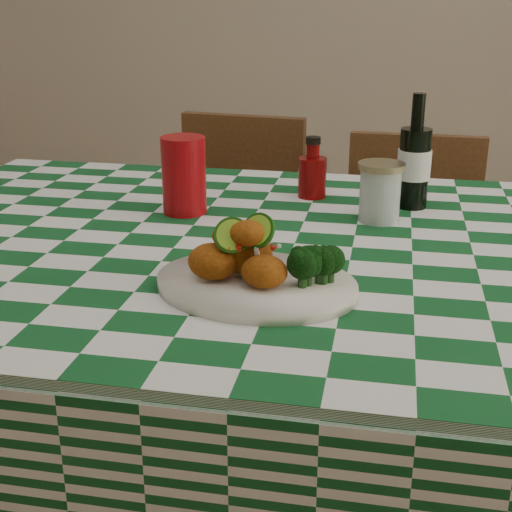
% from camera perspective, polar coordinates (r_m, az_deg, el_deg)
% --- Properties ---
extents(dining_table, '(1.66, 1.06, 0.79)m').
position_cam_1_polar(dining_table, '(1.45, 2.80, -13.78)').
color(dining_table, '#125023').
rests_on(dining_table, ground).
extents(plate, '(0.34, 0.29, 0.02)m').
position_cam_1_polar(plate, '(1.07, 0.00, -2.31)').
color(plate, white).
rests_on(plate, dining_table).
extents(fried_chicken_pile, '(0.14, 0.10, 0.09)m').
position_cam_1_polar(fried_chicken_pile, '(1.05, -0.58, 0.48)').
color(fried_chicken_pile, '#A3500F').
rests_on(fried_chicken_pile, plate).
extents(broccoli_side, '(0.09, 0.09, 0.07)m').
position_cam_1_polar(broccoli_side, '(1.05, 4.83, -0.29)').
color(broccoli_side, black).
rests_on(broccoli_side, plate).
extents(red_tumbler, '(0.11, 0.11, 0.15)m').
position_cam_1_polar(red_tumbler, '(1.43, -5.79, 6.44)').
color(red_tumbler, '#9A080E').
rests_on(red_tumbler, dining_table).
extents(ketchup_bottle, '(0.06, 0.06, 0.13)m').
position_cam_1_polar(ketchup_bottle, '(1.54, 4.54, 7.09)').
color(ketchup_bottle, '#710506').
rests_on(ketchup_bottle, dining_table).
extents(mason_jar, '(0.10, 0.10, 0.11)m').
position_cam_1_polar(mason_jar, '(1.40, 9.89, 5.04)').
color(mason_jar, '#B2BCBA').
rests_on(mason_jar, dining_table).
extents(beer_bottle, '(0.07, 0.07, 0.23)m').
position_cam_1_polar(beer_bottle, '(1.49, 12.61, 8.16)').
color(beer_bottle, black).
rests_on(beer_bottle, dining_table).
extents(wooden_chair_left, '(0.43, 0.45, 0.85)m').
position_cam_1_polar(wooden_chair_left, '(2.15, -2.49, -0.83)').
color(wooden_chair_left, '#472814').
rests_on(wooden_chair_left, ground).
extents(wooden_chair_right, '(0.39, 0.40, 0.83)m').
position_cam_1_polar(wooden_chair_right, '(2.02, 11.93, -3.02)').
color(wooden_chair_right, '#472814').
rests_on(wooden_chair_right, ground).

